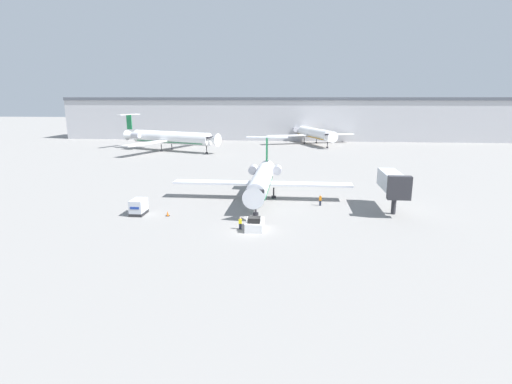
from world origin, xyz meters
The scene contains 11 objects.
ground_plane centered at (0.00, 0.00, 0.00)m, with size 600.00×600.00×0.00m, color gray.
terminal_building centered at (0.00, 120.00, 8.57)m, with size 180.00×16.80×17.08m.
airplane_main centered at (0.08, 17.22, 3.40)m, with size 30.36×25.82×9.52m.
pushback_tug centered at (0.50, 0.99, 0.71)m, with size 2.26×3.75×1.90m.
luggage_cart centered at (-17.31, 6.24, 1.15)m, with size 1.90×3.03×2.30m.
worker_near_tug centered at (-1.39, 0.85, 0.84)m, with size 0.40×0.24×1.62m.
worker_by_wing centered at (9.80, 13.82, 0.93)m, with size 0.40×0.25×1.77m.
traffic_cone_left centered at (-12.80, 5.83, 0.35)m, with size 0.53×0.53×0.74m.
airplane_parked_far_left centered at (-35.19, 78.18, 4.30)m, with size 36.39×36.77×11.45m.
airplane_parked_far_right centered at (11.82, 103.22, 4.09)m, with size 33.24×34.27×11.10m.
jet_bridge centered at (20.35, 11.77, 4.44)m, with size 3.20×9.80×6.19m.
Camera 1 is at (5.49, -48.73, 16.87)m, focal length 28.00 mm.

